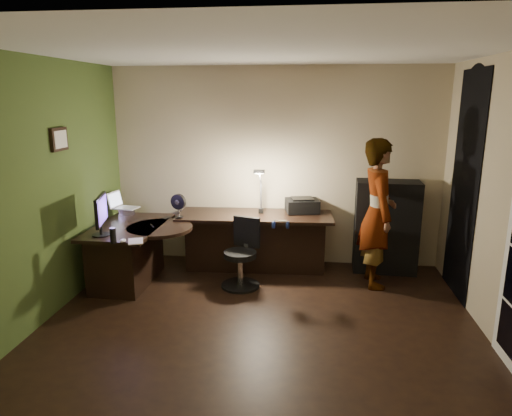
# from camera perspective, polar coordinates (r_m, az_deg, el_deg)

# --- Properties ---
(floor) EXTENTS (4.50, 4.00, 0.01)m
(floor) POSITION_cam_1_polar(r_m,az_deg,el_deg) (4.82, 0.33, -14.76)
(floor) COLOR black
(floor) RESTS_ON ground
(ceiling) EXTENTS (4.50, 4.00, 0.01)m
(ceiling) POSITION_cam_1_polar(r_m,az_deg,el_deg) (4.25, 0.38, 19.24)
(ceiling) COLOR silver
(ceiling) RESTS_ON floor
(wall_back) EXTENTS (4.50, 0.01, 2.70)m
(wall_back) POSITION_cam_1_polar(r_m,az_deg,el_deg) (6.30, 2.38, 5.12)
(wall_back) COLOR tan
(wall_back) RESTS_ON floor
(wall_front) EXTENTS (4.50, 0.01, 2.70)m
(wall_front) POSITION_cam_1_polar(r_m,az_deg,el_deg) (2.45, -4.92, -9.17)
(wall_front) COLOR tan
(wall_front) RESTS_ON floor
(wall_left) EXTENTS (0.01, 4.00, 2.70)m
(wall_left) POSITION_cam_1_polar(r_m,az_deg,el_deg) (5.10, -25.71, 1.68)
(wall_left) COLOR tan
(wall_left) RESTS_ON floor
(wall_right) EXTENTS (0.01, 4.00, 2.70)m
(wall_right) POSITION_cam_1_polar(r_m,az_deg,el_deg) (4.67, 29.02, 0.29)
(wall_right) COLOR tan
(wall_right) RESTS_ON floor
(green_wall_overlay) EXTENTS (0.00, 4.00, 2.70)m
(green_wall_overlay) POSITION_cam_1_polar(r_m,az_deg,el_deg) (5.10, -25.57, 1.67)
(green_wall_overlay) COLOR #3F5724
(green_wall_overlay) RESTS_ON floor
(arched_doorway) EXTENTS (0.01, 0.90, 2.60)m
(arched_doorway) POSITION_cam_1_polar(r_m,az_deg,el_deg) (5.73, 24.61, 2.48)
(arched_doorway) COLOR black
(arched_doorway) RESTS_ON floor
(framed_picture) EXTENTS (0.04, 0.30, 0.25)m
(framed_picture) POSITION_cam_1_polar(r_m,az_deg,el_deg) (5.40, -23.43, 7.89)
(framed_picture) COLOR black
(framed_picture) RESTS_ON wall_left
(desk_left) EXTENTS (0.81, 1.31, 0.75)m
(desk_left) POSITION_cam_1_polar(r_m,az_deg,el_deg) (5.95, -15.44, -5.60)
(desk_left) COLOR black
(desk_left) RESTS_ON floor
(desk_right) EXTENTS (2.08, 0.81, 0.77)m
(desk_right) POSITION_cam_1_polar(r_m,az_deg,el_deg) (6.19, -0.11, -4.24)
(desk_right) COLOR black
(desk_right) RESTS_ON floor
(cabinet) EXTENTS (0.84, 0.45, 1.23)m
(cabinet) POSITION_cam_1_polar(r_m,az_deg,el_deg) (6.31, 15.94, -2.25)
(cabinet) COLOR black
(cabinet) RESTS_ON floor
(laptop_stand) EXTENTS (0.27, 0.25, 0.09)m
(laptop_stand) POSITION_cam_1_polar(r_m,az_deg,el_deg) (6.39, -15.90, -0.38)
(laptop_stand) COLOR silver
(laptop_stand) RESTS_ON desk_left
(laptop) EXTENTS (0.37, 0.35, 0.22)m
(laptop) POSITION_cam_1_polar(r_m,az_deg,el_deg) (6.36, -15.99, 0.93)
(laptop) COLOR silver
(laptop) RESTS_ON laptop_stand
(monitor) EXTENTS (0.23, 0.52, 0.34)m
(monitor) POSITION_cam_1_polar(r_m,az_deg,el_deg) (5.49, -18.89, -1.57)
(monitor) COLOR black
(monitor) RESTS_ON desk_left
(mouse) EXTENTS (0.06, 0.09, 0.04)m
(mouse) POSITION_cam_1_polar(r_m,az_deg,el_deg) (5.21, -16.31, -3.94)
(mouse) COLOR silver
(mouse) RESTS_ON desk_left
(phone) EXTENTS (0.11, 0.15, 0.01)m
(phone) POSITION_cam_1_polar(r_m,az_deg,el_deg) (6.10, -11.13, -1.18)
(phone) COLOR black
(phone) RESTS_ON desk_left
(pen) EXTENTS (0.10, 0.13, 0.01)m
(pen) POSITION_cam_1_polar(r_m,az_deg,el_deg) (5.75, -12.85, -2.18)
(pen) COLOR black
(pen) RESTS_ON desk_left
(speaker) EXTENTS (0.08, 0.08, 0.17)m
(speaker) POSITION_cam_1_polar(r_m,az_deg,el_deg) (5.18, -17.44, -3.31)
(speaker) COLOR black
(speaker) RESTS_ON desk_left
(notepad) EXTENTS (0.23, 0.26, 0.01)m
(notepad) POSITION_cam_1_polar(r_m,az_deg,el_deg) (5.19, -14.82, -4.05)
(notepad) COLOR silver
(notepad) RESTS_ON desk_left
(desk_fan) EXTENTS (0.22, 0.16, 0.31)m
(desk_fan) POSITION_cam_1_polar(r_m,az_deg,el_deg) (5.94, -9.63, 0.29)
(desk_fan) COLOR black
(desk_fan) RESTS_ON desk_right
(headphones) EXTENTS (0.22, 0.12, 0.10)m
(headphones) POSITION_cam_1_polar(r_m,az_deg,el_deg) (5.41, 3.10, -2.01)
(headphones) COLOR navy
(headphones) RESTS_ON desk_right
(printer) EXTENTS (0.49, 0.41, 0.19)m
(printer) POSITION_cam_1_polar(r_m,az_deg,el_deg) (6.18, 5.79, 0.38)
(printer) COLOR black
(printer) RESTS_ON desk_right
(desk_lamp) EXTENTS (0.23, 0.33, 0.65)m
(desk_lamp) POSITION_cam_1_polar(r_m,az_deg,el_deg) (6.05, 0.63, 2.39)
(desk_lamp) COLOR black
(desk_lamp) RESTS_ON desk_right
(office_chair) EXTENTS (0.60, 0.60, 0.85)m
(office_chair) POSITION_cam_1_polar(r_m,az_deg,el_deg) (5.60, -1.99, -5.78)
(office_chair) COLOR black
(office_chair) RESTS_ON floor
(person) EXTENTS (0.49, 0.69, 1.83)m
(person) POSITION_cam_1_polar(r_m,az_deg,el_deg) (5.74, 14.94, -0.67)
(person) COLOR #D8A88C
(person) RESTS_ON floor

